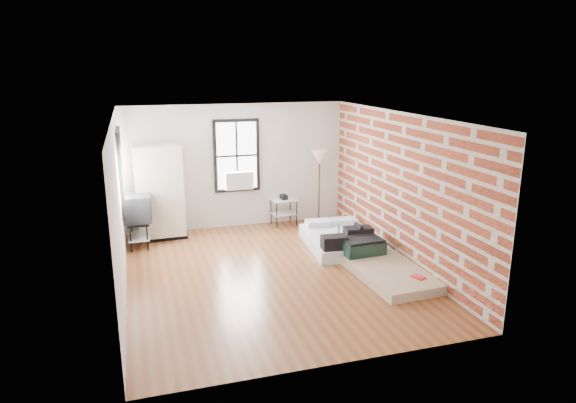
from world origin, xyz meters
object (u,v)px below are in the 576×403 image
object	(u,v)px
mattress_bare	(381,265)
side_table	(284,204)
mattress_main	(342,239)
wardrobe	(160,193)
tv_stand	(138,210)
floor_lamp	(320,161)

from	to	relation	value
mattress_bare	side_table	size ratio (longest dim) A/B	2.96
side_table	mattress_main	bearing A→B (deg)	-67.99
wardrobe	side_table	size ratio (longest dim) A/B	2.74
wardrobe	side_table	distance (m)	2.81
side_table	tv_stand	bearing A→B (deg)	-171.03
side_table	tv_stand	size ratio (longest dim) A/B	0.67
mattress_main	mattress_bare	distance (m)	1.43
mattress_bare	wardrobe	size ratio (longest dim) A/B	1.08
mattress_main	tv_stand	distance (m)	4.20
mattress_main	floor_lamp	distance (m)	2.16
mattress_bare	side_table	distance (m)	3.34
mattress_bare	side_table	xyz separation A→B (m)	(-0.89, 3.20, 0.36)
floor_lamp	side_table	bearing A→B (deg)	175.25
mattress_bare	floor_lamp	world-z (taller)	floor_lamp
side_table	tv_stand	xyz separation A→B (m)	(-3.24, -0.51, 0.28)
mattress_main	mattress_bare	size ratio (longest dim) A/B	0.91
mattress_bare	wardrobe	xyz separation A→B (m)	(-3.65, 3.13, 0.86)
wardrobe	floor_lamp	xyz separation A→B (m)	(3.61, 0.00, 0.49)
wardrobe	mattress_main	bearing A→B (deg)	-28.28
mattress_main	side_table	distance (m)	1.94
mattress_bare	floor_lamp	distance (m)	3.41
tv_stand	floor_lamp	bearing A→B (deg)	8.30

